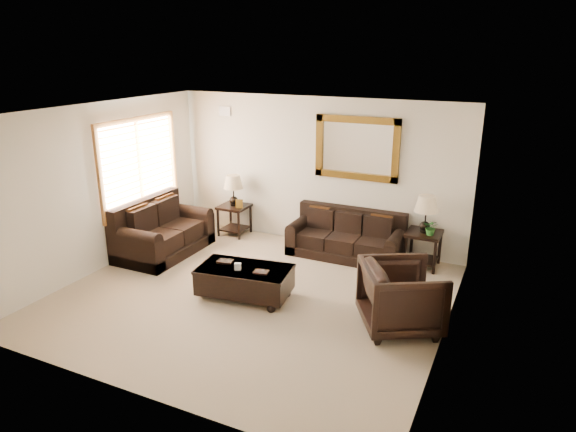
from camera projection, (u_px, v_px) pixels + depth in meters
The scene contains 11 objects.
room at pixel (249, 209), 7.18m from camera, with size 5.51×5.01×2.71m.
window at pixel (140, 165), 8.99m from camera, with size 0.07×1.96×1.66m.
mirror at pixel (357, 148), 8.84m from camera, with size 1.50×0.06×1.10m.
air_vent at pixel (225, 111), 9.77m from camera, with size 0.25×0.02×0.18m, color #999999.
sofa at pixel (347, 239), 9.02m from camera, with size 1.97×0.85×0.80m.
loveseat at pixel (161, 234), 9.12m from camera, with size 1.02×1.72×0.97m.
end_table_left at pixel (234, 196), 9.89m from camera, with size 0.54×0.54×1.19m.
end_table_right at pixel (425, 221), 8.39m from camera, with size 0.56×0.56×1.23m.
coffee_table at pixel (245, 279), 7.51m from camera, with size 1.44×0.91×0.57m.
armchair at pixel (402, 294), 6.60m from camera, with size 0.95×0.89×0.98m, color black.
potted_plant at pixel (431, 229), 8.28m from camera, with size 0.24×0.27×0.21m, color #20571E.
Camera 1 is at (3.41, -5.96, 3.51)m, focal length 32.00 mm.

